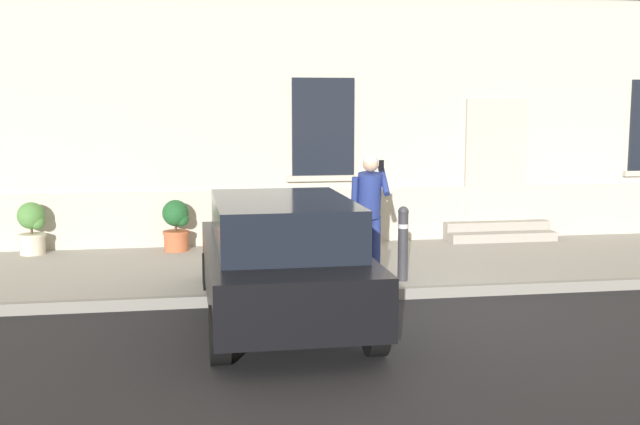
# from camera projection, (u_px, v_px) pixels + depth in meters

# --- Properties ---
(ground_plane) EXTENTS (80.00, 80.00, 0.00)m
(ground_plane) POSITION_uv_depth(u_px,v_px,m) (408.00, 318.00, 9.42)
(ground_plane) COLOR #232326
(sidewalk) EXTENTS (24.00, 3.60, 0.15)m
(sidewalk) POSITION_uv_depth(u_px,v_px,m) (359.00, 266.00, 12.15)
(sidewalk) COLOR #99968E
(sidewalk) RESTS_ON ground
(curb_edge) EXTENTS (24.00, 0.12, 0.15)m
(curb_edge) POSITION_uv_depth(u_px,v_px,m) (389.00, 294.00, 10.33)
(curb_edge) COLOR gray
(curb_edge) RESTS_ON ground
(building_facade) EXTENTS (24.00, 1.52, 7.50)m
(building_facade) POSITION_uv_depth(u_px,v_px,m) (332.00, 41.00, 14.08)
(building_facade) COLOR beige
(building_facade) RESTS_ON ground
(entrance_stoop) EXTENTS (1.97, 0.64, 0.32)m
(entrance_stoop) POSITION_uv_depth(u_px,v_px,m) (498.00, 232.00, 14.09)
(entrance_stoop) COLOR #9E998E
(entrance_stoop) RESTS_ON sidewalk
(hatchback_car_black) EXTENTS (1.82, 4.08, 1.50)m
(hatchback_car_black) POSITION_uv_depth(u_px,v_px,m) (281.00, 258.00, 9.12)
(hatchback_car_black) COLOR black
(hatchback_car_black) RESTS_ON ground
(bollard_near_person) EXTENTS (0.15, 0.15, 1.04)m
(bollard_near_person) POSITION_uv_depth(u_px,v_px,m) (403.00, 241.00, 10.69)
(bollard_near_person) COLOR #333338
(bollard_near_person) RESTS_ON sidewalk
(person_on_phone) EXTENTS (0.51, 0.49, 1.75)m
(person_on_phone) POSITION_uv_depth(u_px,v_px,m) (369.00, 207.00, 10.91)
(person_on_phone) COLOR navy
(person_on_phone) RESTS_ON sidewalk
(planter_cream) EXTENTS (0.44, 0.44, 0.86)m
(planter_cream) POSITION_uv_depth(u_px,v_px,m) (32.00, 227.00, 12.63)
(planter_cream) COLOR beige
(planter_cream) RESTS_ON sidewalk
(planter_terracotta) EXTENTS (0.44, 0.44, 0.86)m
(planter_terracotta) POSITION_uv_depth(u_px,v_px,m) (176.00, 224.00, 12.94)
(planter_terracotta) COLOR #B25B38
(planter_terracotta) RESTS_ON sidewalk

